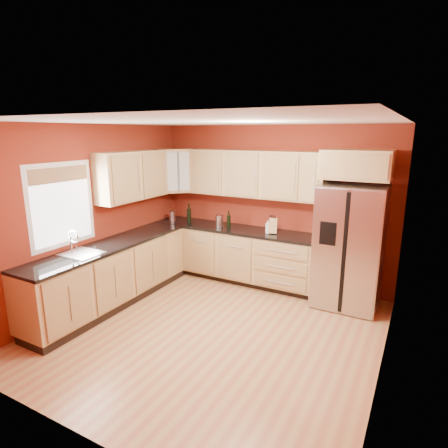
{
  "coord_description": "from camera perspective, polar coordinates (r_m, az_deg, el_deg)",
  "views": [
    {
      "loc": [
        2.2,
        -3.75,
        2.48
      ],
      "look_at": [
        -0.3,
        0.9,
        1.18
      ],
      "focal_mm": 30.0,
      "sensor_mm": 36.0,
      "label": 1
    }
  ],
  "objects": [
    {
      "name": "upper_cabinets_back",
      "position": [
        6.13,
        4.64,
        7.61
      ],
      "size": [
        2.3,
        0.33,
        0.75
      ],
      "primitive_type": "cube",
      "color": "#9E7B4C",
      "rests_on": "wall_back"
    },
    {
      "name": "refrigerator",
      "position": [
        5.67,
        18.55,
        -3.25
      ],
      "size": [
        0.9,
        0.75,
        1.78
      ],
      "primitive_type": "cube",
      "color": "silver",
      "rests_on": "floor"
    },
    {
      "name": "ceiling",
      "position": [
        4.35,
        -2.17,
        15.34
      ],
      "size": [
        4.0,
        4.0,
        0.0
      ],
      "primitive_type": "plane",
      "color": "silver",
      "rests_on": "wall_back"
    },
    {
      "name": "corner_upper_cabinet",
      "position": [
        6.69,
        -7.25,
        8.06
      ],
      "size": [
        0.67,
        0.67,
        0.75
      ],
      "primitive_type": "cube",
      "rotation": [
        0.0,
        0.0,
        0.79
      ],
      "color": "#9E7B4C",
      "rests_on": "wall_back"
    },
    {
      "name": "countertop_left",
      "position": [
        5.63,
        -17.02,
        -3.14
      ],
      "size": [
        0.62,
        2.8,
        0.04
      ],
      "primitive_type": "cube",
      "color": "black",
      "rests_on": "base_cabinets_left"
    },
    {
      "name": "knife_block",
      "position": [
        5.98,
        7.49,
        -0.25
      ],
      "size": [
        0.15,
        0.15,
        0.25
      ],
      "primitive_type": "cube",
      "rotation": [
        0.0,
        0.0,
        0.36
      ],
      "color": "tan",
      "rests_on": "countertop_back"
    },
    {
      "name": "floor",
      "position": [
        5.01,
        -1.89,
        -15.92
      ],
      "size": [
        4.0,
        4.0,
        0.0
      ],
      "primitive_type": "plane",
      "color": "#AD6743",
      "rests_on": "ground"
    },
    {
      "name": "soap_dispenser",
      "position": [
        5.98,
        6.66,
        -0.44
      ],
      "size": [
        0.07,
        0.07,
        0.2
      ],
      "primitive_type": "cylinder",
      "rotation": [
        0.0,
        0.0,
        -0.1
      ],
      "color": "white",
      "rests_on": "countertop_back"
    },
    {
      "name": "base_cabinets_back",
      "position": [
        6.44,
        1.46,
        -4.7
      ],
      "size": [
        2.9,
        0.6,
        0.88
      ],
      "primitive_type": "cube",
      "color": "#9E7B4C",
      "rests_on": "floor"
    },
    {
      "name": "wall_right",
      "position": [
        3.94,
        24.09,
        -4.93
      ],
      "size": [
        0.04,
        4.0,
        2.6
      ],
      "primitive_type": "cube",
      "color": "maroon",
      "rests_on": "floor"
    },
    {
      "name": "wine_bottle_a",
      "position": [
        6.26,
        0.72,
        0.72
      ],
      "size": [
        0.09,
        0.09,
        0.29
      ],
      "primitive_type": null,
      "rotation": [
        0.0,
        0.0,
        -0.42
      ],
      "color": "black",
      "rests_on": "countertop_back"
    },
    {
      "name": "sink_faucet",
      "position": [
        5.26,
        -20.99,
        -2.7
      ],
      "size": [
        0.5,
        0.42,
        0.3
      ],
      "primitive_type": null,
      "color": "silver",
      "rests_on": "countertop_left"
    },
    {
      "name": "wall_back",
      "position": [
        6.27,
        7.25,
        2.82
      ],
      "size": [
        4.0,
        0.04,
        2.6
      ],
      "primitive_type": "cube",
      "color": "maroon",
      "rests_on": "floor"
    },
    {
      "name": "wall_front",
      "position": [
        3.05,
        -21.65,
        -10.04
      ],
      "size": [
        4.0,
        0.04,
        2.6
      ],
      "primitive_type": "cube",
      "color": "maroon",
      "rests_on": "floor"
    },
    {
      "name": "countertop_back",
      "position": [
        6.3,
        1.45,
        -0.75
      ],
      "size": [
        2.9,
        0.62,
        0.04
      ],
      "primitive_type": "cube",
      "color": "black",
      "rests_on": "base_cabinets_back"
    },
    {
      "name": "canister_left",
      "position": [
        6.82,
        -7.89,
        1.21
      ],
      "size": [
        0.13,
        0.13,
        0.18
      ],
      "primitive_type": "cylinder",
      "rotation": [
        0.0,
        0.0,
        0.21
      ],
      "color": "silver",
      "rests_on": "countertop_back"
    },
    {
      "name": "wall_left",
      "position": [
        5.76,
        -19.48,
        1.15
      ],
      "size": [
        0.04,
        4.0,
        2.6
      ],
      "primitive_type": "cube",
      "color": "maroon",
      "rests_on": "floor"
    },
    {
      "name": "over_fridge_cabinet",
      "position": [
        5.53,
        19.61,
        8.53
      ],
      "size": [
        0.92,
        0.6,
        0.4
      ],
      "primitive_type": "cube",
      "color": "#9E7B4C",
      "rests_on": "wall_back"
    },
    {
      "name": "upper_cabinets_left",
      "position": [
        6.06,
        -13.75,
        7.19
      ],
      "size": [
        0.33,
        1.35,
        0.75
      ],
      "primitive_type": "cube",
      "color": "#9E7B4C",
      "rests_on": "wall_left"
    },
    {
      "name": "wine_bottle_b",
      "position": [
        6.64,
        -5.36,
        1.66
      ],
      "size": [
        0.09,
        0.09,
        0.34
      ],
      "primitive_type": null,
      "rotation": [
        0.0,
        0.0,
        -0.14
      ],
      "color": "black",
      "rests_on": "countertop_back"
    },
    {
      "name": "canister_right",
      "position": [
        6.34,
        -0.71,
        0.45
      ],
      "size": [
        0.16,
        0.16,
        0.2
      ],
      "primitive_type": "cylinder",
      "rotation": [
        0.0,
        0.0,
        -0.38
      ],
      "color": "silver",
      "rests_on": "countertop_back"
    },
    {
      "name": "base_cabinets_left",
      "position": [
        5.79,
        -16.77,
        -7.49
      ],
      "size": [
        0.6,
        2.8,
        0.88
      ],
      "primitive_type": "cube",
      "color": "#9E7B4C",
      "rests_on": "floor"
    },
    {
      "name": "window",
      "position": [
        5.38,
        -23.46,
        2.67
      ],
      "size": [
        0.03,
        0.9,
        1.0
      ],
      "primitive_type": "cube",
      "color": "white",
      "rests_on": "wall_left"
    }
  ]
}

